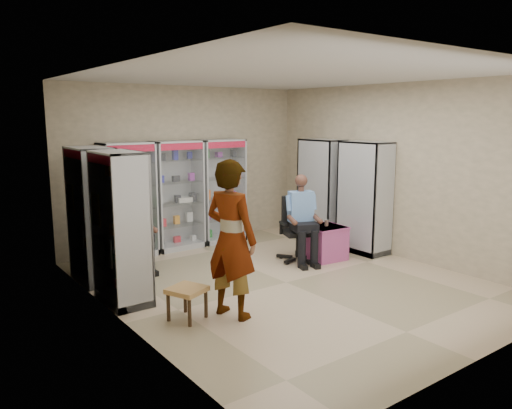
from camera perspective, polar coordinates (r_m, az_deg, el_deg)
floor at (r=7.51m, az=3.46°, el=-8.89°), size 6.00×6.00×0.00m
room_shell at (r=7.12m, az=3.62°, el=6.27°), size 5.02×6.02×3.01m
cabinet_back_left at (r=8.92m, az=-14.40°, el=0.46°), size 0.90×0.50×2.00m
cabinet_back_mid at (r=9.31m, az=-8.99°, el=1.04°), size 0.90×0.50×2.00m
cabinet_back_right at (r=9.78m, az=-4.05°, el=1.57°), size 0.90×0.50×2.00m
cabinet_right_far at (r=9.90m, az=7.51°, el=1.61°), size 0.90×0.50×2.00m
cabinet_right_near at (r=9.15m, az=12.28°, el=0.78°), size 0.90×0.50×2.00m
cabinet_left_far at (r=7.75m, az=-18.17°, el=-1.14°), size 0.90×0.50×2.00m
cabinet_left_near at (r=6.73m, az=-15.20°, el=-2.63°), size 0.90×0.50×2.00m
wooden_chair at (r=8.27m, az=-13.94°, el=-4.01°), size 0.42×0.42×0.94m
seated_customer at (r=8.18m, az=-13.86°, el=-2.72°), size 0.44×0.60×1.34m
office_chair at (r=8.51m, az=4.83°, el=-2.81°), size 0.77×0.77×1.10m
seated_shopkeeper at (r=8.45m, az=5.07°, el=-1.88°), size 0.65×0.76×1.39m
pink_trunk at (r=8.70m, az=7.87°, el=-4.34°), size 0.65×0.62×0.58m
tea_glass at (r=8.66m, az=8.07°, el=-2.08°), size 0.07×0.07×0.11m
woven_stool_a at (r=9.13m, az=8.30°, el=-4.35°), size 0.45×0.45×0.37m
woven_stool_b at (r=6.21m, az=-7.86°, el=-11.12°), size 0.53×0.53×0.40m
standing_man at (r=6.04m, az=-2.86°, el=-3.99°), size 0.67×0.82×1.94m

